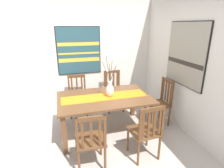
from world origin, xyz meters
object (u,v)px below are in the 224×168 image
chair_1 (146,131)px  chair_3 (113,90)px  dining_table (105,102)px  chair_4 (78,95)px  painting_on_back_wall (79,51)px  centerpiece_vase (110,89)px  painting_on_side_wall (186,55)px  chair_0 (161,101)px  chair_2 (91,140)px

chair_1 → chair_3: bearing=89.2°
dining_table → chair_4: bearing=115.0°
painting_on_back_wall → centerpiece_vase: bearing=-73.1°
centerpiece_vase → chair_4: centerpiece_vase is taller
chair_3 → painting_on_back_wall: 1.23m
painting_on_side_wall → chair_3: bearing=132.7°
dining_table → chair_1: 1.00m
chair_1 → centerpiece_vase: bearing=110.2°
chair_0 → painting_on_back_wall: 2.15m
centerpiece_vase → chair_4: (-0.51, 0.91, -0.41)m
dining_table → chair_3: size_ratio=1.79×
chair_3 → painting_on_side_wall: bearing=-47.3°
chair_3 → dining_table: bearing=-116.2°
chair_1 → painting_on_side_wall: 1.61m
chair_2 → painting_on_back_wall: painting_on_back_wall is taller
chair_1 → painting_on_back_wall: (-0.70, 2.14, 0.94)m
chair_0 → chair_4: (-1.60, 0.89, -0.02)m
centerpiece_vase → chair_1: centerpiece_vase is taller
chair_0 → chair_2: 1.83m
chair_2 → chair_3: (0.87, 1.77, 0.02)m
centerpiece_vase → chair_4: bearing=119.4°
chair_0 → painting_on_back_wall: size_ratio=0.88×
centerpiece_vase → painting_on_back_wall: size_ratio=0.68×
chair_2 → chair_4: 1.76m
painting_on_side_wall → centerpiece_vase: bearing=171.7°
chair_0 → painting_on_side_wall: bearing=-36.4°
chair_4 → painting_on_back_wall: bearing=70.8°
chair_0 → chair_1: chair_0 is taller
centerpiece_vase → painting_on_side_wall: size_ratio=0.64×
centerpiece_vase → chair_0: centerpiece_vase is taller
painting_on_side_wall → chair_0: bearing=143.6°
dining_table → chair_0: (1.19, -0.01, -0.14)m
chair_2 → painting_on_side_wall: painting_on_side_wall is taller
painting_on_back_wall → painting_on_side_wall: 2.30m
chair_3 → chair_4: bearing=-178.8°
chair_4 → painting_on_side_wall: size_ratio=0.78×
centerpiece_vase → painting_on_side_wall: bearing=-8.3°
chair_1 → chair_2: 0.84m
centerpiece_vase → chair_3: size_ratio=0.79×
chair_0 → painting_on_back_wall: (-1.48, 1.25, 0.93)m
painting_on_back_wall → chair_0: bearing=-40.3°
chair_2 → chair_3: chair_3 is taller
dining_table → chair_1: bearing=-64.9°
chair_1 → chair_2: (-0.84, 0.02, -0.01)m
dining_table → chair_2: (-0.42, -0.87, -0.16)m
chair_3 → chair_4: chair_3 is taller
dining_table → chair_0: chair_0 is taller
painting_on_back_wall → chair_1: bearing=-71.7°
chair_4 → painting_on_side_wall: bearing=-30.3°
dining_table → painting_on_side_wall: (1.49, -0.22, 0.85)m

